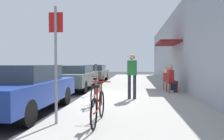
# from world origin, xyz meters

# --- Properties ---
(ground_plane) EXTENTS (60.00, 60.00, 0.00)m
(ground_plane) POSITION_xyz_m (0.00, 0.00, 0.00)
(ground_plane) COLOR #2D2D30
(sidewalk_slab) EXTENTS (4.50, 32.00, 0.12)m
(sidewalk_slab) POSITION_xyz_m (2.25, 2.00, 0.06)
(sidewalk_slab) COLOR #9E9B93
(sidewalk_slab) RESTS_ON ground_plane
(building_facade) EXTENTS (1.40, 32.00, 4.67)m
(building_facade) POSITION_xyz_m (4.64, 2.02, 2.34)
(building_facade) COLOR #999EA8
(building_facade) RESTS_ON ground_plane
(parked_car_0) EXTENTS (1.80, 4.40, 1.41)m
(parked_car_0) POSITION_xyz_m (-1.10, -2.35, 0.73)
(parked_car_0) COLOR navy
(parked_car_0) RESTS_ON ground_plane
(parked_car_1) EXTENTS (1.80, 4.40, 1.36)m
(parked_car_1) POSITION_xyz_m (-1.10, 3.26, 0.72)
(parked_car_1) COLOR #47514C
(parked_car_1) RESTS_ON ground_plane
(parked_car_2) EXTENTS (1.80, 4.40, 1.35)m
(parked_car_2) POSITION_xyz_m (-1.10, 8.97, 0.71)
(parked_car_2) COLOR #47514C
(parked_car_2) RESTS_ON ground_plane
(parking_meter) EXTENTS (0.12, 0.10, 1.32)m
(parking_meter) POSITION_xyz_m (0.45, 0.94, 0.89)
(parking_meter) COLOR slate
(parking_meter) RESTS_ON sidewalk_slab
(street_sign) EXTENTS (0.32, 0.06, 2.60)m
(street_sign) POSITION_xyz_m (0.40, -3.79, 1.64)
(street_sign) COLOR gray
(street_sign) RESTS_ON sidewalk_slab
(bicycle_0) EXTENTS (0.46, 1.71, 0.90)m
(bicycle_0) POSITION_xyz_m (1.32, -3.64, 0.48)
(bicycle_0) COLOR black
(bicycle_0) RESTS_ON sidewalk_slab
(bicycle_1) EXTENTS (0.46, 1.71, 0.90)m
(bicycle_1) POSITION_xyz_m (0.87, -1.38, 0.48)
(bicycle_1) COLOR black
(bicycle_1) RESTS_ON sidewalk_slab
(cafe_chair_0) EXTENTS (0.52, 0.52, 0.87)m
(cafe_chair_0) POSITION_xyz_m (3.78, 1.73, 0.62)
(cafe_chair_0) COLOR maroon
(cafe_chair_0) RESTS_ON sidewalk_slab
(seated_patron_0) EXTENTS (0.48, 0.42, 1.29)m
(seated_patron_0) POSITION_xyz_m (3.84, 1.74, 0.82)
(seated_patron_0) COLOR #232838
(seated_patron_0) RESTS_ON sidewalk_slab
(cafe_chair_1) EXTENTS (0.54, 0.54, 0.87)m
(cafe_chair_1) POSITION_xyz_m (3.78, 2.62, 0.62)
(cafe_chair_1) COLOR maroon
(cafe_chair_1) RESTS_ON sidewalk_slab
(seated_patron_1) EXTENTS (0.50, 0.45, 1.29)m
(seated_patron_1) POSITION_xyz_m (3.84, 2.63, 0.82)
(seated_patron_1) COLOR #232838
(seated_patron_1) RESTS_ON sidewalk_slab
(pedestrian_standing) EXTENTS (0.36, 0.22, 1.70)m
(pedestrian_standing) POSITION_xyz_m (2.04, -0.22, 1.12)
(pedestrian_standing) COLOR #232838
(pedestrian_standing) RESTS_ON sidewalk_slab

